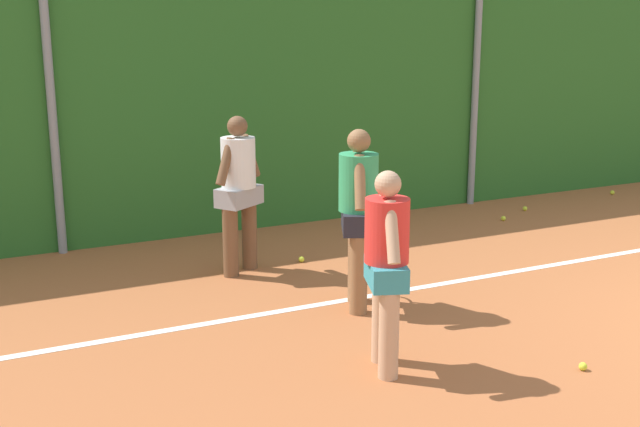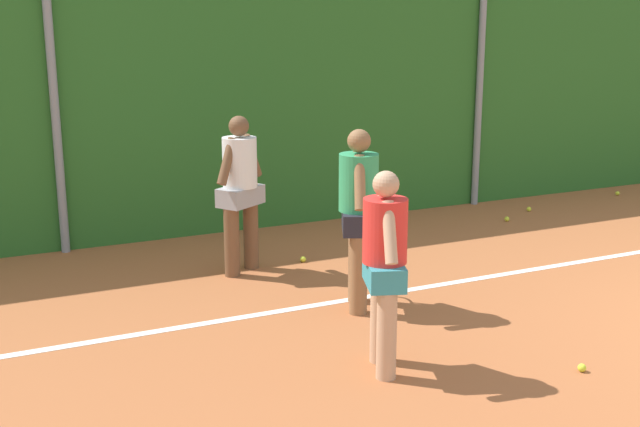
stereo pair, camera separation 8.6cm
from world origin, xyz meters
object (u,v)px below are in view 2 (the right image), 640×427
at_px(tennis_ball_2, 582,368).
at_px(tennis_ball_6, 303,259).
at_px(player_midcourt, 358,210).
at_px(tennis_ball_4, 529,209).
at_px(tennis_ball_5, 507,219).
at_px(player_foreground_near, 384,261).
at_px(tennis_ball_3, 618,193).
at_px(player_backcourt_far, 240,186).

distance_m(tennis_ball_2, tennis_ball_6, 3.67).
height_order(player_midcourt, tennis_ball_4, player_midcourt).
xyz_separation_m(tennis_ball_4, tennis_ball_5, (-0.65, -0.33, 0.00)).
bearing_deg(tennis_ball_5, tennis_ball_4, 27.00).
bearing_deg(player_foreground_near, tennis_ball_5, -28.84).
relative_size(tennis_ball_2, tennis_ball_4, 1.00).
relative_size(tennis_ball_2, tennis_ball_6, 1.00).
xyz_separation_m(player_midcourt, tennis_ball_3, (5.97, 2.64, -0.93)).
xyz_separation_m(player_backcourt_far, tennis_ball_4, (4.66, 0.89, -0.92)).
xyz_separation_m(player_backcourt_far, tennis_ball_5, (4.01, 0.56, -0.92)).
bearing_deg(tennis_ball_3, tennis_ball_2, -137.18).
height_order(tennis_ball_4, tennis_ball_5, same).
xyz_separation_m(tennis_ball_3, tennis_ball_5, (-2.58, -0.58, 0.00)).
bearing_deg(tennis_ball_5, tennis_ball_3, 12.67).
distance_m(player_midcourt, tennis_ball_4, 4.78).
bearing_deg(tennis_ball_5, tennis_ball_6, -170.92).
xyz_separation_m(player_foreground_near, player_midcourt, (0.48, 1.33, 0.06)).
height_order(tennis_ball_2, tennis_ball_4, same).
bearing_deg(player_midcourt, tennis_ball_4, -34.27).
xyz_separation_m(player_foreground_near, tennis_ball_6, (0.60, 2.87, -0.86)).
distance_m(tennis_ball_5, tennis_ball_6, 3.31).
distance_m(tennis_ball_4, tennis_ball_6, 4.01).
bearing_deg(tennis_ball_2, player_foreground_near, 153.05).
bearing_deg(tennis_ball_3, player_midcourt, -156.11).
xyz_separation_m(player_backcourt_far, tennis_ball_2, (1.54, -3.55, -0.92)).
bearing_deg(tennis_ball_2, player_backcourt_far, 113.45).
bearing_deg(player_backcourt_far, tennis_ball_6, -29.21).
distance_m(player_foreground_near, player_midcourt, 1.42).
relative_size(player_midcourt, tennis_ball_2, 25.97).
relative_size(player_foreground_near, tennis_ball_2, 24.16).
height_order(tennis_ball_3, tennis_ball_5, same).
bearing_deg(tennis_ball_6, tennis_ball_4, 12.28).
height_order(player_midcourt, player_backcourt_far, player_midcourt).
distance_m(player_foreground_near, tennis_ball_4, 5.91).
bearing_deg(player_backcourt_far, tennis_ball_3, -22.14).
xyz_separation_m(tennis_ball_2, tennis_ball_4, (3.12, 4.43, 0.00)).
distance_m(player_backcourt_far, tennis_ball_6, 1.19).
bearing_deg(tennis_ball_3, player_backcourt_far, -170.21).
relative_size(tennis_ball_2, tennis_ball_5, 1.00).
height_order(player_foreground_near, tennis_ball_6, player_foreground_near).
bearing_deg(tennis_ball_2, player_midcourt, 114.19).
relative_size(tennis_ball_2, tennis_ball_3, 1.00).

